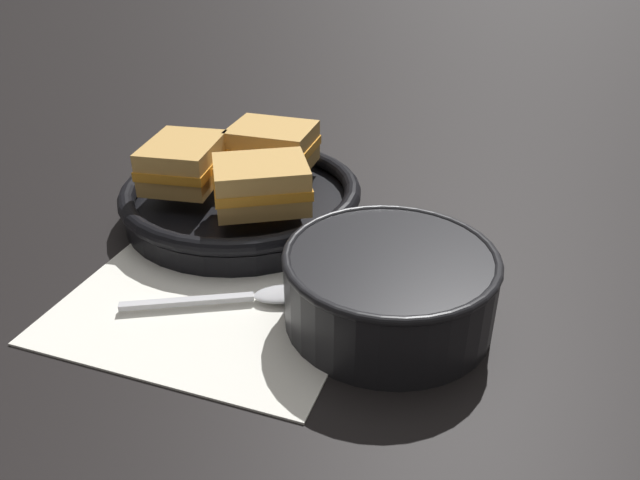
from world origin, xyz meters
TOP-DOWN VIEW (x-y plane):
  - ground_plane at (0.00, 0.00)m, footprint 4.00×4.00m
  - napkin at (-0.04, -0.07)m, footprint 0.29×0.25m
  - soup_bowl at (0.11, -0.07)m, footprint 0.18×0.18m
  - spoon at (-0.00, -0.06)m, footprint 0.17×0.07m
  - skillet at (-0.06, 0.09)m, footprint 0.26×0.26m
  - sandwich_near_left at (-0.04, 0.15)m, footprint 0.10×0.08m
  - sandwich_near_right at (-0.12, 0.08)m, footprint 0.07×0.09m
  - sandwich_far_left at (-0.02, 0.04)m, footprint 0.11×0.10m

SIDE VIEW (x-z plane):
  - ground_plane at x=0.00m, z-range 0.00..0.00m
  - napkin at x=-0.04m, z-range 0.00..0.00m
  - spoon at x=0.00m, z-range 0.00..0.01m
  - skillet at x=-0.06m, z-range 0.00..0.04m
  - soup_bowl at x=0.11m, z-range 0.00..0.07m
  - sandwich_near_left at x=-0.04m, z-range 0.04..0.09m
  - sandwich_near_right at x=-0.12m, z-range 0.04..0.09m
  - sandwich_far_left at x=-0.02m, z-range 0.04..0.09m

